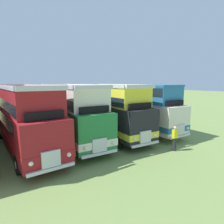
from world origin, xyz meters
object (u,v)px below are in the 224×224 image
object	(u,v)px
bus_third_in_row	(23,115)
marshal_person	(175,138)
bus_fourth_in_row	(70,112)
bus_sixth_in_row	(136,105)
bus_fifth_in_row	(108,109)

from	to	relation	value
bus_third_in_row	marshal_person	size ratio (longest dim) A/B	6.62
bus_fourth_in_row	bus_sixth_in_row	bearing A→B (deg)	-0.46
bus_fourth_in_row	bus_sixth_in_row	xyz separation A→B (m)	(6.79, -0.05, 0.11)
bus_third_in_row	bus_sixth_in_row	distance (m)	10.20
bus_third_in_row	bus_fourth_in_row	xyz separation A→B (m)	(3.41, -0.12, -0.01)
bus_third_in_row	bus_fourth_in_row	bearing A→B (deg)	-1.95
bus_third_in_row	bus_fifth_in_row	size ratio (longest dim) A/B	1.14
bus_fourth_in_row	bus_fifth_in_row	bearing A→B (deg)	-5.56
bus_third_in_row	marshal_person	world-z (taller)	bus_third_in_row
bus_third_in_row	marshal_person	bearing A→B (deg)	-36.61
bus_fourth_in_row	bus_fifth_in_row	distance (m)	3.41
bus_third_in_row	bus_fifth_in_row	bearing A→B (deg)	-3.76
bus_sixth_in_row	marshal_person	distance (m)	6.57
bus_third_in_row	bus_sixth_in_row	world-z (taller)	bus_third_in_row
bus_sixth_in_row	bus_fourth_in_row	bearing A→B (deg)	179.54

